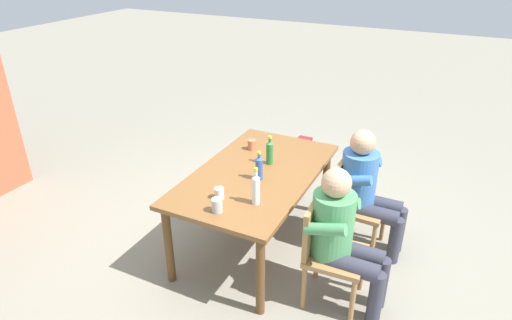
% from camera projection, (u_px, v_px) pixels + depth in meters
% --- Properties ---
extents(ground_plane, '(24.00, 24.00, 0.00)m').
position_uv_depth(ground_plane, '(256.00, 242.00, 4.24)').
color(ground_plane, gray).
extents(dining_table, '(1.73, 1.00, 0.77)m').
position_uv_depth(dining_table, '(256.00, 180.00, 3.93)').
color(dining_table, brown).
rests_on(dining_table, ground_plane).
extents(chair_near_left, '(0.47, 0.47, 0.87)m').
position_uv_depth(chair_near_left, '(326.00, 247.00, 3.39)').
color(chair_near_left, '#A37547').
rests_on(chair_near_left, ground_plane).
extents(chair_near_right, '(0.46, 0.46, 0.87)m').
position_uv_depth(chair_near_right, '(353.00, 199.00, 4.02)').
color(chair_near_right, '#A37547').
rests_on(chair_near_right, ground_plane).
extents(person_in_white_shirt, '(0.47, 0.61, 1.18)m').
position_uv_depth(person_in_white_shirt, '(342.00, 233.00, 3.28)').
color(person_in_white_shirt, '#4C935B').
rests_on(person_in_white_shirt, ground_plane).
extents(person_in_plaid_shirt, '(0.47, 0.61, 1.18)m').
position_uv_depth(person_in_plaid_shirt, '(367.00, 186.00, 3.90)').
color(person_in_plaid_shirt, '#3D70B2').
rests_on(person_in_plaid_shirt, ground_plane).
extents(bottle_blue, '(0.06, 0.06, 0.26)m').
position_uv_depth(bottle_blue, '(259.00, 167.00, 3.73)').
color(bottle_blue, '#2D56A3').
rests_on(bottle_blue, dining_table).
extents(bottle_clear, '(0.06, 0.06, 0.31)m').
position_uv_depth(bottle_clear, '(256.00, 188.00, 3.37)').
color(bottle_clear, white).
rests_on(bottle_clear, dining_table).
extents(bottle_green, '(0.06, 0.06, 0.28)m').
position_uv_depth(bottle_green, '(270.00, 152.00, 3.99)').
color(bottle_green, '#287A38').
rests_on(bottle_green, dining_table).
extents(cup_glass, '(0.08, 0.08, 0.09)m').
position_uv_depth(cup_glass, '(219.00, 193.00, 3.48)').
color(cup_glass, silver).
rests_on(cup_glass, dining_table).
extents(cup_terracotta, '(0.08, 0.08, 0.10)m').
position_uv_depth(cup_terracotta, '(252.00, 145.00, 4.29)').
color(cup_terracotta, '#BC6B47').
rests_on(cup_terracotta, dining_table).
extents(cup_steel, '(0.08, 0.08, 0.11)m').
position_uv_depth(cup_steel, '(217.00, 205.00, 3.31)').
color(cup_steel, '#B2B7BC').
rests_on(cup_steel, dining_table).
extents(backpack_by_near_side, '(0.29, 0.22, 0.46)m').
position_uv_depth(backpack_by_near_side, '(302.00, 158.00, 5.37)').
color(backpack_by_near_side, maroon).
rests_on(backpack_by_near_side, ground_plane).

